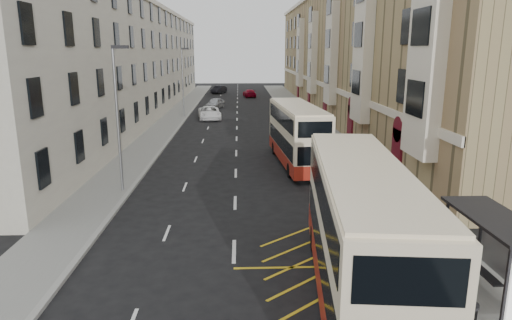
{
  "coord_description": "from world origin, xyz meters",
  "views": [
    {
      "loc": [
        0.25,
        -13.01,
        7.89
      ],
      "look_at": [
        1.05,
        8.44,
        2.7
      ],
      "focal_mm": 32.0,
      "sensor_mm": 36.0,
      "label": 1
    }
  ],
  "objects_px": {
    "litter_bin": "(467,318)",
    "white_van": "(210,113)",
    "street_lamp_far": "(183,78)",
    "street_lamp_near": "(118,111)",
    "bus_shelter": "(505,244)",
    "car_silver": "(215,103)",
    "car_red": "(250,93)",
    "double_decker_front": "(360,232)",
    "pedestrian_near": "(450,268)",
    "pedestrian_far": "(404,202)",
    "double_decker_rear": "(297,135)",
    "car_dark": "(219,90)",
    "pedestrian_mid": "(438,229)"
  },
  "relations": [
    {
      "from": "pedestrian_near",
      "to": "pedestrian_mid",
      "type": "distance_m",
      "value": 3.49
    },
    {
      "from": "double_decker_front",
      "to": "street_lamp_far",
      "type": "bearing_deg",
      "value": 109.81
    },
    {
      "from": "pedestrian_near",
      "to": "car_silver",
      "type": "distance_m",
      "value": 50.97
    },
    {
      "from": "car_silver",
      "to": "car_red",
      "type": "bearing_deg",
      "value": 88.67
    },
    {
      "from": "street_lamp_near",
      "to": "street_lamp_far",
      "type": "distance_m",
      "value": 30.0
    },
    {
      "from": "bus_shelter",
      "to": "street_lamp_near",
      "type": "distance_m",
      "value": 19.38
    },
    {
      "from": "pedestrian_far",
      "to": "car_silver",
      "type": "xyz_separation_m",
      "value": [
        -11.03,
        43.08,
        -0.2
      ]
    },
    {
      "from": "street_lamp_near",
      "to": "car_red",
      "type": "distance_m",
      "value": 54.82
    },
    {
      "from": "street_lamp_near",
      "to": "car_dark",
      "type": "relative_size",
      "value": 1.82
    },
    {
      "from": "bus_shelter",
      "to": "pedestrian_far",
      "type": "xyz_separation_m",
      "value": [
        -0.37,
        7.42,
        -1.2
      ]
    },
    {
      "from": "litter_bin",
      "to": "pedestrian_near",
      "type": "relative_size",
      "value": 0.5
    },
    {
      "from": "litter_bin",
      "to": "street_lamp_near",
      "type": "bearing_deg",
      "value": 132.64
    },
    {
      "from": "street_lamp_far",
      "to": "white_van",
      "type": "distance_m",
      "value": 5.27
    },
    {
      "from": "bus_shelter",
      "to": "double_decker_rear",
      "type": "height_order",
      "value": "double_decker_rear"
    },
    {
      "from": "pedestrian_far",
      "to": "car_dark",
      "type": "bearing_deg",
      "value": -52.12
    },
    {
      "from": "car_dark",
      "to": "double_decker_front",
      "type": "bearing_deg",
      "value": -62.66
    },
    {
      "from": "bus_shelter",
      "to": "white_van",
      "type": "xyz_separation_m",
      "value": [
        -11.56,
        40.73,
        -1.39
      ]
    },
    {
      "from": "double_decker_front",
      "to": "car_dark",
      "type": "distance_m",
      "value": 72.99
    },
    {
      "from": "bus_shelter",
      "to": "car_silver",
      "type": "relative_size",
      "value": 0.98
    },
    {
      "from": "car_dark",
      "to": "street_lamp_far",
      "type": "bearing_deg",
      "value": -73.9
    },
    {
      "from": "litter_bin",
      "to": "car_silver",
      "type": "bearing_deg",
      "value": 100.42
    },
    {
      "from": "pedestrian_near",
      "to": "white_van",
      "type": "bearing_deg",
      "value": -78.01
    },
    {
      "from": "car_red",
      "to": "litter_bin",
      "type": "bearing_deg",
      "value": 86.56
    },
    {
      "from": "double_decker_rear",
      "to": "pedestrian_far",
      "type": "distance_m",
      "value": 11.83
    },
    {
      "from": "double_decker_front",
      "to": "litter_bin",
      "type": "xyz_separation_m",
      "value": [
        2.49,
        -2.29,
        -1.64
      ]
    },
    {
      "from": "litter_bin",
      "to": "white_van",
      "type": "distance_m",
      "value": 43.41
    },
    {
      "from": "double_decker_rear",
      "to": "car_red",
      "type": "height_order",
      "value": "double_decker_rear"
    },
    {
      "from": "pedestrian_far",
      "to": "car_red",
      "type": "xyz_separation_m",
      "value": [
        -5.89,
        58.99,
        -0.28
      ]
    },
    {
      "from": "pedestrian_far",
      "to": "car_red",
      "type": "height_order",
      "value": "pedestrian_far"
    },
    {
      "from": "litter_bin",
      "to": "car_red",
      "type": "bearing_deg",
      "value": 93.73
    },
    {
      "from": "pedestrian_far",
      "to": "double_decker_front",
      "type": "bearing_deg",
      "value": 87.62
    },
    {
      "from": "white_van",
      "to": "litter_bin",
      "type": "bearing_deg",
      "value": -84.17
    },
    {
      "from": "street_lamp_near",
      "to": "white_van",
      "type": "distance_m",
      "value": 28.77
    },
    {
      "from": "car_silver",
      "to": "car_dark",
      "type": "distance_m",
      "value": 22.8
    },
    {
      "from": "bus_shelter",
      "to": "street_lamp_far",
      "type": "relative_size",
      "value": 0.53
    },
    {
      "from": "street_lamp_far",
      "to": "pedestrian_mid",
      "type": "height_order",
      "value": "street_lamp_far"
    },
    {
      "from": "pedestrian_near",
      "to": "car_red",
      "type": "relative_size",
      "value": 0.42
    },
    {
      "from": "white_van",
      "to": "car_dark",
      "type": "distance_m",
      "value": 32.57
    },
    {
      "from": "litter_bin",
      "to": "white_van",
      "type": "height_order",
      "value": "white_van"
    },
    {
      "from": "bus_shelter",
      "to": "street_lamp_far",
      "type": "bearing_deg",
      "value": 109.12
    },
    {
      "from": "pedestrian_near",
      "to": "pedestrian_far",
      "type": "height_order",
      "value": "pedestrian_near"
    },
    {
      "from": "car_silver",
      "to": "pedestrian_far",
      "type": "bearing_deg",
      "value": -59.08
    },
    {
      "from": "bus_shelter",
      "to": "car_red",
      "type": "bearing_deg",
      "value": 95.39
    },
    {
      "from": "double_decker_front",
      "to": "car_dark",
      "type": "height_order",
      "value": "double_decker_front"
    },
    {
      "from": "bus_shelter",
      "to": "car_red",
      "type": "distance_m",
      "value": 66.72
    },
    {
      "from": "double_decker_front",
      "to": "white_van",
      "type": "xyz_separation_m",
      "value": [
        -7.24,
        40.02,
        -1.54
      ]
    },
    {
      "from": "bus_shelter",
      "to": "car_red",
      "type": "height_order",
      "value": "bus_shelter"
    },
    {
      "from": "bus_shelter",
      "to": "car_silver",
      "type": "bearing_deg",
      "value": 102.72
    },
    {
      "from": "double_decker_rear",
      "to": "white_van",
      "type": "relative_size",
      "value": 2.0
    },
    {
      "from": "bus_shelter",
      "to": "double_decker_rear",
      "type": "bearing_deg",
      "value": 102.32
    }
  ]
}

